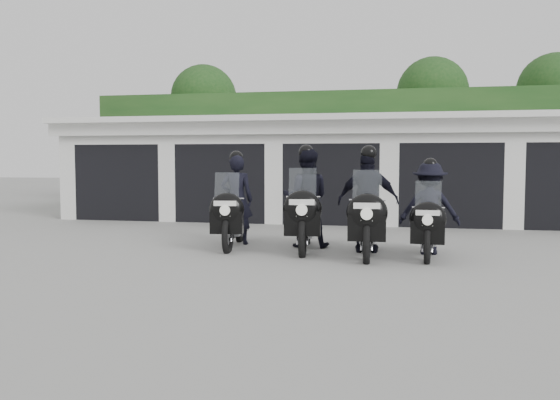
% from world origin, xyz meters
% --- Properties ---
extents(ground, '(80.00, 80.00, 0.00)m').
position_xyz_m(ground, '(0.00, 0.00, 0.00)').
color(ground, gray).
rests_on(ground, ground).
extents(garage_block, '(16.40, 6.80, 2.96)m').
position_xyz_m(garage_block, '(-0.00, 8.06, 1.42)').
color(garage_block, silver).
rests_on(garage_block, ground).
extents(background_vegetation, '(20.00, 3.90, 5.80)m').
position_xyz_m(background_vegetation, '(0.37, 12.92, 2.77)').
color(background_vegetation, '#183D16').
rests_on(background_vegetation, ground).
extents(police_bike_a, '(0.86, 2.31, 2.02)m').
position_xyz_m(police_bike_a, '(-1.46, 1.24, 0.80)').
color(police_bike_a, black).
rests_on(police_bike_a, ground).
extents(police_bike_b, '(1.04, 2.46, 2.14)m').
position_xyz_m(police_bike_b, '(0.01, 1.25, 0.90)').
color(police_bike_b, black).
rests_on(police_bike_b, ground).
extents(police_bike_c, '(1.17, 2.43, 2.11)m').
position_xyz_m(police_bike_c, '(1.27, 0.82, 0.89)').
color(police_bike_c, black).
rests_on(police_bike_c, ground).
extents(police_bike_d, '(1.15, 2.14, 1.86)m').
position_xyz_m(police_bike_d, '(2.39, 0.90, 0.79)').
color(police_bike_d, black).
rests_on(police_bike_d, ground).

